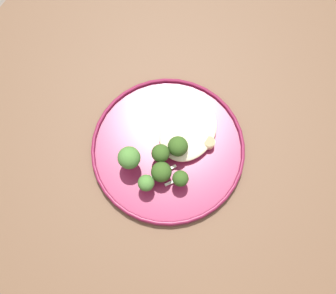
{
  "coord_description": "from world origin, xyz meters",
  "views": [
    {
      "loc": [
        0.2,
        0.11,
        1.55
      ],
      "look_at": [
        -0.02,
        -0.03,
        0.76
      ],
      "focal_mm": 47.52,
      "sensor_mm": 36.0,
      "label": 1
    }
  ],
  "objects_px": {
    "dinner_plate": "(168,149)",
    "broccoli_floret_center_pile": "(146,183)",
    "seared_scallop_tiny_bay": "(209,143)",
    "seared_scallop_front_small": "(196,125)",
    "broccoli_floret_beside_noodles": "(180,179)",
    "seared_scallop_tilted_round": "(190,136)",
    "seared_scallop_rear_pale": "(180,120)",
    "broccoli_floret_rear_charred": "(161,172)",
    "broccoli_floret_tall_stalk": "(129,158)",
    "seared_scallop_large_seared": "(177,139)",
    "broccoli_floret_right_tilted": "(178,147)",
    "broccoli_floret_split_head": "(161,153)"
  },
  "relations": [
    {
      "from": "dinner_plate",
      "to": "broccoli_floret_center_pile",
      "type": "height_order",
      "value": "broccoli_floret_center_pile"
    },
    {
      "from": "seared_scallop_tiny_bay",
      "to": "seared_scallop_front_small",
      "type": "height_order",
      "value": "seared_scallop_tiny_bay"
    },
    {
      "from": "seared_scallop_tiny_bay",
      "to": "broccoli_floret_beside_noodles",
      "type": "distance_m",
      "value": 0.09
    },
    {
      "from": "seared_scallop_tilted_round",
      "to": "seared_scallop_rear_pale",
      "type": "xyz_separation_m",
      "value": [
        -0.02,
        -0.03,
        0.0
      ]
    },
    {
      "from": "broccoli_floret_rear_charred",
      "to": "broccoli_floret_tall_stalk",
      "type": "distance_m",
      "value": 0.06
    },
    {
      "from": "dinner_plate",
      "to": "seared_scallop_large_seared",
      "type": "distance_m",
      "value": 0.03
    },
    {
      "from": "seared_scallop_rear_pale",
      "to": "broccoli_floret_right_tilted",
      "type": "relative_size",
      "value": 0.56
    },
    {
      "from": "seared_scallop_tiny_bay",
      "to": "seared_scallop_large_seared",
      "type": "relative_size",
      "value": 0.62
    },
    {
      "from": "seared_scallop_tilted_round",
      "to": "broccoli_floret_beside_noodles",
      "type": "bearing_deg",
      "value": 18.64
    },
    {
      "from": "seared_scallop_tilted_round",
      "to": "seared_scallop_rear_pale",
      "type": "distance_m",
      "value": 0.04
    },
    {
      "from": "seared_scallop_rear_pale",
      "to": "broccoli_floret_beside_noodles",
      "type": "height_order",
      "value": "broccoli_floret_beside_noodles"
    },
    {
      "from": "seared_scallop_front_small",
      "to": "broccoli_floret_tall_stalk",
      "type": "height_order",
      "value": "broccoli_floret_tall_stalk"
    },
    {
      "from": "seared_scallop_tilted_round",
      "to": "seared_scallop_tiny_bay",
      "type": "bearing_deg",
      "value": 99.07
    },
    {
      "from": "broccoli_floret_center_pile",
      "to": "broccoli_floret_right_tilted",
      "type": "distance_m",
      "value": 0.09
    },
    {
      "from": "dinner_plate",
      "to": "seared_scallop_tilted_round",
      "type": "xyz_separation_m",
      "value": [
        -0.04,
        0.02,
        0.01
      ]
    },
    {
      "from": "seared_scallop_rear_pale",
      "to": "broccoli_floret_rear_charred",
      "type": "relative_size",
      "value": 0.63
    },
    {
      "from": "broccoli_floret_beside_noodles",
      "to": "broccoli_floret_right_tilted",
      "type": "bearing_deg",
      "value": -144.81
    },
    {
      "from": "seared_scallop_tilted_round",
      "to": "broccoli_floret_right_tilted",
      "type": "height_order",
      "value": "broccoli_floret_right_tilted"
    },
    {
      "from": "broccoli_floret_split_head",
      "to": "broccoli_floret_tall_stalk",
      "type": "distance_m",
      "value": 0.06
    },
    {
      "from": "broccoli_floret_rear_charred",
      "to": "broccoli_floret_right_tilted",
      "type": "distance_m",
      "value": 0.06
    },
    {
      "from": "seared_scallop_front_small",
      "to": "seared_scallop_rear_pale",
      "type": "height_order",
      "value": "seared_scallop_rear_pale"
    },
    {
      "from": "seared_scallop_tiny_bay",
      "to": "seared_scallop_rear_pale",
      "type": "bearing_deg",
      "value": -100.19
    },
    {
      "from": "seared_scallop_tiny_bay",
      "to": "broccoli_floret_center_pile",
      "type": "height_order",
      "value": "broccoli_floret_center_pile"
    },
    {
      "from": "dinner_plate",
      "to": "seared_scallop_front_small",
      "type": "height_order",
      "value": "seared_scallop_front_small"
    },
    {
      "from": "seared_scallop_rear_pale",
      "to": "seared_scallop_tilted_round",
      "type": "bearing_deg",
      "value": 60.07
    },
    {
      "from": "dinner_plate",
      "to": "seared_scallop_front_small",
      "type": "distance_m",
      "value": 0.07
    },
    {
      "from": "broccoli_floret_center_pile",
      "to": "seared_scallop_tilted_round",
      "type": "bearing_deg",
      "value": 170.99
    },
    {
      "from": "seared_scallop_rear_pale",
      "to": "broccoli_floret_center_pile",
      "type": "height_order",
      "value": "broccoli_floret_center_pile"
    },
    {
      "from": "seared_scallop_front_small",
      "to": "broccoli_floret_split_head",
      "type": "height_order",
      "value": "broccoli_floret_split_head"
    },
    {
      "from": "seared_scallop_tilted_round",
      "to": "broccoli_floret_center_pile",
      "type": "relative_size",
      "value": 0.73
    },
    {
      "from": "seared_scallop_front_small",
      "to": "seared_scallop_large_seared",
      "type": "height_order",
      "value": "seared_scallop_large_seared"
    },
    {
      "from": "dinner_plate",
      "to": "seared_scallop_tiny_bay",
      "type": "bearing_deg",
      "value": 126.68
    },
    {
      "from": "seared_scallop_tiny_bay",
      "to": "broccoli_floret_rear_charred",
      "type": "bearing_deg",
      "value": -24.38
    },
    {
      "from": "broccoli_floret_rear_charred",
      "to": "seared_scallop_front_small",
      "type": "bearing_deg",
      "value": 177.57
    },
    {
      "from": "broccoli_floret_rear_charred",
      "to": "broccoli_floret_tall_stalk",
      "type": "bearing_deg",
      "value": -80.53
    },
    {
      "from": "seared_scallop_tiny_bay",
      "to": "seared_scallop_tilted_round",
      "type": "distance_m",
      "value": 0.04
    },
    {
      "from": "dinner_plate",
      "to": "seared_scallop_tilted_round",
      "type": "bearing_deg",
      "value": 148.82
    },
    {
      "from": "broccoli_floret_split_head",
      "to": "broccoli_floret_center_pile",
      "type": "bearing_deg",
      "value": 5.48
    },
    {
      "from": "broccoli_floret_rear_charred",
      "to": "broccoli_floret_right_tilted",
      "type": "height_order",
      "value": "broccoli_floret_right_tilted"
    },
    {
      "from": "seared_scallop_large_seared",
      "to": "seared_scallop_tilted_round",
      "type": "bearing_deg",
      "value": 138.64
    },
    {
      "from": "seared_scallop_front_small",
      "to": "broccoli_floret_right_tilted",
      "type": "distance_m",
      "value": 0.07
    },
    {
      "from": "broccoli_floret_split_head",
      "to": "broccoli_floret_center_pile",
      "type": "relative_size",
      "value": 1.17
    },
    {
      "from": "seared_scallop_front_small",
      "to": "broccoli_floret_rear_charred",
      "type": "bearing_deg",
      "value": -2.43
    },
    {
      "from": "broccoli_floret_split_head",
      "to": "seared_scallop_tilted_round",
      "type": "bearing_deg",
      "value": 158.63
    },
    {
      "from": "seared_scallop_large_seared",
      "to": "broccoli_floret_tall_stalk",
      "type": "bearing_deg",
      "value": -31.55
    },
    {
      "from": "broccoli_floret_split_head",
      "to": "broccoli_floret_tall_stalk",
      "type": "xyz_separation_m",
      "value": [
        0.04,
        -0.04,
        0.01
      ]
    },
    {
      "from": "broccoli_floret_center_pile",
      "to": "broccoli_floret_tall_stalk",
      "type": "distance_m",
      "value": 0.05
    },
    {
      "from": "broccoli_floret_split_head",
      "to": "broccoli_floret_center_pile",
      "type": "xyz_separation_m",
      "value": [
        0.06,
        0.01,
        -0.01
      ]
    },
    {
      "from": "seared_scallop_front_small",
      "to": "broccoli_floret_tall_stalk",
      "type": "xyz_separation_m",
      "value": [
        0.13,
        -0.07,
        0.03
      ]
    },
    {
      "from": "seared_scallop_rear_pale",
      "to": "broccoli_floret_split_head",
      "type": "xyz_separation_m",
      "value": [
        0.08,
        0.01,
        0.02
      ]
    }
  ]
}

